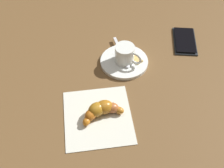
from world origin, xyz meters
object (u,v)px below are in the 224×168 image
Objects in this scene: sugar_packet at (134,57)px; croissant at (101,110)px; espresso_cup at (125,54)px; cell_phone at (185,41)px; saucer at (124,62)px; napkin at (98,117)px; teaspoon at (123,57)px.

croissant reaches higher than sugar_packet.
croissant is at bearing 164.88° from espresso_cup.
croissant reaches higher than cell_phone.
saucer reaches higher than napkin.
cell_phone is at bearing -102.42° from sugar_packet.
espresso_cup is at bearing 121.21° from cell_phone.
saucer is 2.27× the size of sugar_packet.
cell_phone is (0.10, -0.16, -0.01)m from sugar_packet.
espresso_cup is 0.22m from cell_phone.
espresso_cup is 1.27× the size of sugar_packet.
saucer is 0.03m from sugar_packet.
sugar_packet reaches higher than napkin.
cell_phone is at bearing -59.44° from saucer.
cell_phone is at bearing -62.53° from teaspoon.
teaspoon is 1.28× the size of croissant.
napkin is at bearing 142.11° from croissant.
teaspoon is 0.03m from sugar_packet.
espresso_cup is 0.62× the size of cell_phone.
croissant is (-0.19, 0.05, -0.02)m from espresso_cup.
teaspoon is at bearing 19.28° from saucer.
teaspoon is (0.01, 0.00, 0.01)m from saucer.
saucer is 0.03m from espresso_cup.
espresso_cup is 0.03m from teaspoon.
teaspoon is 0.21m from croissant.
teaspoon is at bearing 117.47° from cell_phone.
sugar_packet is 0.24m from napkin.
napkin is (-0.22, 0.05, -0.01)m from teaspoon.
sugar_packet reaches higher than saucer.
saucer is 1.10× the size of cell_phone.
sugar_packet is (0.01, -0.03, 0.01)m from saucer.
croissant is at bearing -37.89° from napkin.
sugar_packet is at bearing -62.01° from saucer.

